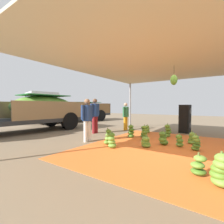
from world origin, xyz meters
TOP-DOWN VIEW (x-y plane):
  - ground_plane at (0.00, 3.00)m, footprint 40.00×40.00m
  - tarp_orange at (0.00, 0.00)m, footprint 5.72×4.88m
  - tent_canopy at (0.00, -0.09)m, footprint 8.00×7.00m
  - banana_bunch_0 at (2.36, 1.58)m, footprint 0.32×0.32m
  - banana_bunch_1 at (-1.89, -1.43)m, footprint 0.43×0.43m
  - banana_bunch_2 at (1.10, -0.58)m, footprint 0.33×0.33m
  - banana_bunch_3 at (1.94, 0.47)m, footprint 0.44×0.43m
  - banana_bunch_4 at (-1.62, -1.06)m, footprint 0.40×0.40m
  - banana_bunch_5 at (0.92, 1.74)m, footprint 0.44×0.41m
  - banana_bunch_6 at (0.41, 0.22)m, footprint 0.38×0.39m
  - banana_bunch_7 at (-0.93, 1.47)m, footprint 0.38×0.38m
  - banana_bunch_8 at (-0.63, 1.85)m, footprint 0.29×0.29m
  - banana_bunch_10 at (0.44, -0.31)m, footprint 0.33×0.32m
  - banana_bunch_11 at (1.19, 1.24)m, footprint 0.43×0.43m
  - banana_bunch_12 at (-0.23, 0.60)m, footprint 0.40×0.40m
  - banana_bunch_14 at (0.25, -0.82)m, footprint 0.31×0.33m
  - cargo_truck_main at (-1.24, 7.07)m, footprint 6.67×3.09m
  - cargo_truck_far at (3.99, 9.42)m, footprint 7.25×4.14m
  - worker_0 at (0.91, 3.75)m, footprint 0.63×0.39m
  - worker_1 at (2.69, 3.00)m, footprint 0.56×0.34m
  - worker_2 at (-0.68, 2.77)m, footprint 0.60×0.37m
  - speaker_stack at (3.58, 0.06)m, footprint 0.52×0.54m

SIDE VIEW (x-z plane):
  - ground_plane at x=0.00m, z-range 0.00..0.00m
  - tarp_orange at x=0.00m, z-range 0.00..0.01m
  - banana_bunch_12 at x=-0.23m, z-range -0.03..0.38m
  - banana_bunch_4 at x=-1.62m, z-range -0.03..0.41m
  - banana_bunch_0 at x=2.36m, z-range -0.03..0.41m
  - banana_bunch_10 at x=0.44m, z-range -0.03..0.42m
  - banana_bunch_2 at x=1.10m, z-range -0.03..0.45m
  - banana_bunch_6 at x=0.41m, z-range -0.02..0.47m
  - banana_bunch_14 at x=0.25m, z-range -0.03..0.50m
  - banana_bunch_7 at x=-0.93m, z-range -0.03..0.51m
  - banana_bunch_11 at x=1.19m, z-range -0.03..0.53m
  - banana_bunch_5 at x=0.92m, z-range -0.03..0.55m
  - banana_bunch_8 at x=-0.63m, z-range -0.03..0.55m
  - banana_bunch_3 at x=1.94m, z-range -0.03..0.55m
  - banana_bunch_1 at x=-1.89m, z-range -0.02..0.57m
  - speaker_stack at x=3.58m, z-range 0.00..1.42m
  - worker_1 at x=2.69m, z-range 0.13..1.67m
  - worker_2 at x=-0.68m, z-range 0.14..1.77m
  - worker_0 at x=0.91m, z-range 0.14..1.87m
  - cargo_truck_far at x=3.99m, z-range -0.01..2.39m
  - cargo_truck_main at x=-1.24m, z-range 0.04..2.44m
  - tent_canopy at x=0.00m, z-range 1.34..4.20m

